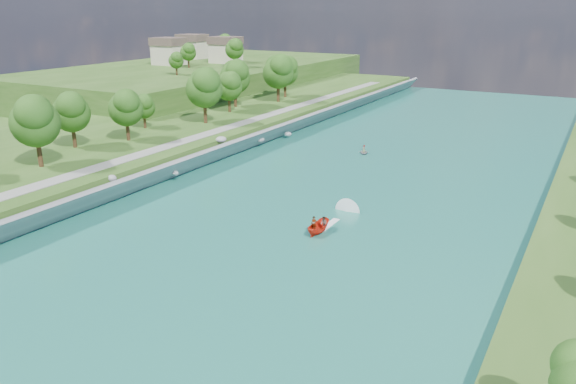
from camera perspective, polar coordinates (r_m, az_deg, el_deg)
The scene contains 11 objects.
ground at distance 66.89m, azimuth -2.19°, elevation -5.07°, with size 260.00×260.00×0.00m, color #2D5119.
river_water at distance 83.43m, azimuth 5.00°, elevation -0.27°, with size 55.00×240.00×0.10m, color #1A625E.
berm_west at distance 112.28m, azimuth -18.92°, elevation 4.55°, with size 45.00×240.00×3.50m, color #2D5119.
ridge_west at distance 188.00m, azimuth -8.68°, elevation 11.36°, with size 60.00×120.00×9.00m, color #2D5119.
riprap_bank at distance 95.42m, azimuth -9.44°, elevation 3.04°, with size 4.25×236.00×4.36m.
riverside_path at distance 99.72m, azimuth -12.22°, elevation 4.56°, with size 3.00×200.00×0.10m, color gray.
ridge_houses at distance 194.90m, azimuth -9.36°, elevation 14.17°, with size 29.50×29.50×8.40m.
trees_west at distance 97.36m, azimuth -21.11°, elevation 7.15°, with size 15.50×152.39×13.98m.
trees_ridge at distance 180.33m, azimuth -7.38°, elevation 14.11°, with size 19.73×43.58×10.64m.
motorboat at distance 70.04m, azimuth 3.60°, elevation -3.25°, with size 3.60×18.98×2.22m.
raft at distance 107.36m, azimuth 7.70°, elevation 4.09°, with size 2.92×3.39×1.68m.
Camera 1 is at (32.33, -52.22, 26.49)m, focal length 35.00 mm.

